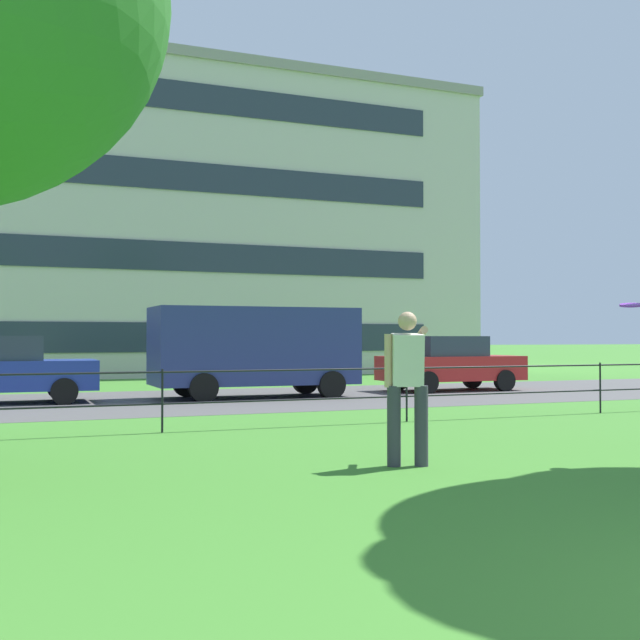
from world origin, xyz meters
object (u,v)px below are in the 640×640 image
panel_van_right (255,347)px  frisbee (631,305)px  car_blue_left (3,369)px  person_thrower (407,382)px  car_red_center (450,363)px  apartment_building_background (38,222)px

panel_van_right → frisbee: bearing=-85.5°
car_blue_left → person_thrower: bearing=-70.5°
car_blue_left → car_red_center: (11.78, 0.02, 0.00)m
frisbee → car_red_center: 13.28m
person_thrower → car_blue_left: size_ratio=0.44×
frisbee → car_blue_left: 14.01m
frisbee → apartment_building_background: bearing=100.2°
frisbee → panel_van_right: (-0.92, 11.76, -0.62)m
frisbee → person_thrower: bearing=165.0°
person_thrower → panel_van_right: bearing=80.9°
panel_van_right → person_thrower: bearing=-99.1°
panel_van_right → apartment_building_background: (-4.10, 16.08, 4.99)m
car_blue_left → frisbee: bearing=-61.1°
person_thrower → car_blue_left: 12.20m
frisbee → apartment_building_background: apartment_building_background is taller
car_blue_left → panel_van_right: (5.84, -0.46, 0.49)m
frisbee → car_red_center: frisbee is taller
panel_van_right → car_red_center: (5.94, 0.48, -0.49)m
frisbee → car_red_center: size_ratio=0.10×
panel_van_right → car_blue_left: bearing=175.4°
person_thrower → car_blue_left: bearing=109.5°
person_thrower → car_red_center: bearing=56.2°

